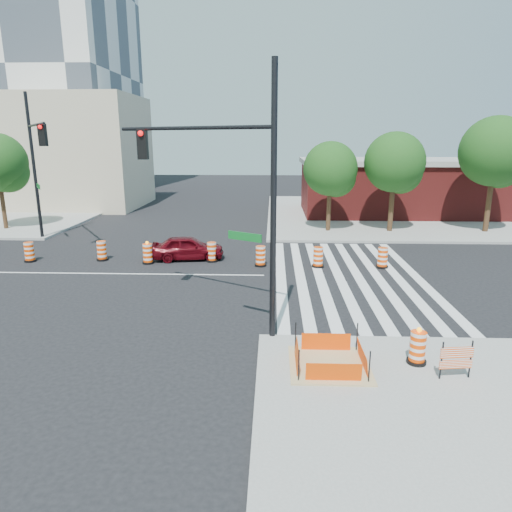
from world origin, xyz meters
name	(u,v)px	position (x,y,z in m)	size (l,w,h in m)	color
ground	(117,274)	(0.00, 0.00, 0.00)	(120.00, 120.00, 0.00)	black
sidewalk_ne	(399,214)	(18.00, 18.00, 0.07)	(22.00, 22.00, 0.15)	gray
crosswalk_east	(348,276)	(10.95, 0.00, 0.01)	(6.75, 13.50, 0.01)	silver
lane_centerline	(117,274)	(0.00, 0.00, 0.01)	(14.00, 0.12, 0.01)	silver
excavation_pit	(329,363)	(9.00, -9.00, 0.22)	(2.20, 2.20, 0.90)	tan
brick_storefront	(401,187)	(18.00, 18.00, 2.32)	(16.50, 8.50, 4.60)	maroon
beige_midrise	(64,152)	(-12.00, 22.00, 5.00)	(14.00, 10.00, 10.00)	#C4B695
red_coupe	(188,248)	(2.90, 2.77, 0.64)	(1.52, 3.77, 1.28)	#54070F
signal_pole_se	(226,177)	(5.91, -6.17, 5.08)	(5.50, 3.27, 8.29)	black
signal_pole_nw	(36,154)	(-6.36, 5.96, 5.38)	(3.81, 5.63, 8.79)	black
pit_drum	(417,348)	(11.46, -8.75, 0.60)	(0.55, 0.55, 1.08)	black
barricade	(456,358)	(12.20, -9.55, 0.73)	(0.89, 0.16, 1.05)	#FF4705
tree_north_c	(331,172)	(11.21, 10.31, 4.09)	(3.58, 3.58, 6.09)	#382314
tree_north_d	(395,166)	(15.39, 10.31, 4.50)	(3.94, 3.94, 6.70)	#382314
tree_north_e	(495,155)	(21.84, 10.39, 5.17)	(4.53, 4.53, 7.70)	#382314
median_drum_2	(29,253)	(-5.28, 2.03, 0.48)	(0.60, 0.60, 1.02)	black
median_drum_3	(102,251)	(-1.60, 2.43, 0.48)	(0.60, 0.60, 1.02)	black
median_drum_4	(148,254)	(0.99, 1.89, 0.49)	(0.60, 0.60, 1.18)	black
median_drum_5	(212,253)	(4.23, 2.38, 0.48)	(0.60, 0.60, 1.02)	black
median_drum_6	(261,257)	(6.79, 1.63, 0.48)	(0.60, 0.60, 1.02)	black
median_drum_7	(318,258)	(9.67, 1.53, 0.48)	(0.60, 0.60, 1.02)	black
median_drum_8	(383,258)	(12.86, 1.54, 0.48)	(0.60, 0.60, 1.02)	black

